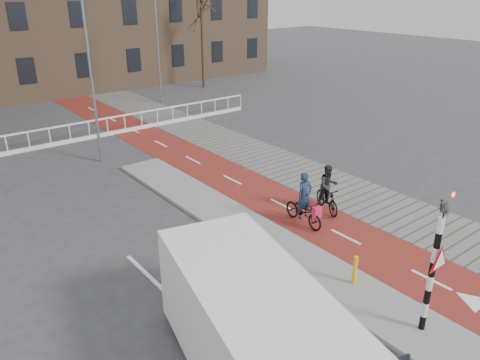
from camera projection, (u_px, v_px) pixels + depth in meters
ground at (367, 283)px, 12.67m from camera, size 120.00×120.00×0.00m
bike_lane at (205, 166)px, 20.78m from camera, size 2.50×60.00×0.01m
sidewalk at (254, 153)px, 22.37m from camera, size 3.00×60.00×0.01m
curb_island at (253, 232)px, 15.15m from camera, size 1.80×16.00×0.12m
traffic_signal at (435, 260)px, 10.09m from camera, size 0.80×0.80×3.68m
bollard at (355, 270)px, 12.32m from camera, size 0.12×0.12×0.82m
cyclist_near at (304, 207)px, 15.57m from camera, size 0.72×1.77×1.83m
cyclist_far at (327, 193)px, 16.40m from camera, size 0.97×1.63×1.73m
van at (255, 333)px, 9.04m from camera, size 3.43×5.87×2.37m
railing at (7, 149)px, 22.04m from camera, size 28.00×0.10×0.99m
tree_right at (202, 42)px, 35.32m from camera, size 0.21×0.21×6.92m
streetlight_near at (89, 62)px, 19.65m from camera, size 0.12×0.12×8.89m
streetlight_right at (158, 43)px, 30.46m from camera, size 0.12×0.12×7.89m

